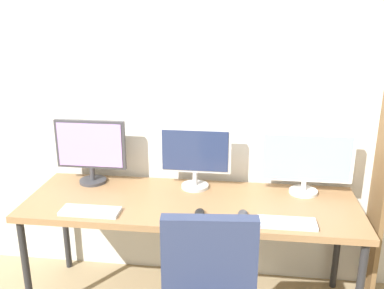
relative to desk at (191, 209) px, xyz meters
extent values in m
cube|color=silver|center=(0.00, 0.42, 0.61)|extent=(4.44, 0.10, 2.60)
cube|color=#936D47|center=(0.00, 0.00, 0.03)|extent=(2.04, 0.68, 0.04)
cylinder|color=#262628|center=(-0.97, -0.29, -0.34)|extent=(0.04, 0.04, 0.70)
cylinder|color=#262628|center=(-0.97, 0.29, -0.34)|extent=(0.04, 0.04, 0.70)
cylinder|color=#262628|center=(0.97, 0.29, -0.34)|extent=(0.04, 0.04, 0.70)
cube|color=brown|center=(1.17, 0.23, 0.31)|extent=(0.03, 0.28, 1.99)
cube|color=navy|center=(0.17, -0.68, 0.06)|extent=(0.44, 0.11, 0.48)
cylinder|color=#38383D|center=(-0.70, 0.21, 0.06)|extent=(0.18, 0.18, 0.02)
cylinder|color=#38383D|center=(-0.70, 0.21, 0.12)|extent=(0.03, 0.03, 0.09)
cube|color=#38383D|center=(-0.70, 0.21, 0.32)|extent=(0.47, 0.03, 0.33)
cube|color=#B28CE5|center=(-0.70, 0.20, 0.32)|extent=(0.43, 0.01, 0.29)
cylinder|color=silver|center=(0.00, 0.21, 0.06)|extent=(0.18, 0.18, 0.02)
cylinder|color=silver|center=(0.00, 0.21, 0.12)|extent=(0.03, 0.03, 0.09)
cube|color=silver|center=(0.00, 0.21, 0.31)|extent=(0.46, 0.03, 0.30)
cube|color=navy|center=(0.00, 0.20, 0.31)|extent=(0.43, 0.01, 0.27)
cylinder|color=silver|center=(0.70, 0.21, 0.06)|extent=(0.18, 0.18, 0.02)
cylinder|color=silver|center=(0.70, 0.21, 0.10)|extent=(0.03, 0.03, 0.06)
cube|color=silver|center=(0.70, 0.21, 0.29)|extent=(0.58, 0.03, 0.32)
cube|color=#8CB2F2|center=(0.70, 0.20, 0.29)|extent=(0.54, 0.01, 0.29)
cube|color=silver|center=(-0.56, -0.23, 0.06)|extent=(0.34, 0.13, 0.02)
cube|color=silver|center=(0.56, -0.23, 0.06)|extent=(0.32, 0.13, 0.02)
ellipsoid|color=#38383D|center=(0.32, -0.16, 0.07)|extent=(0.06, 0.10, 0.03)
ellipsoid|color=black|center=(0.07, -0.18, 0.07)|extent=(0.06, 0.10, 0.03)
camera|label=1|loc=(0.30, -2.37, 1.19)|focal=39.85mm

